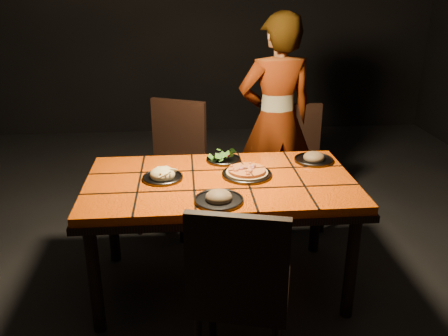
{
  "coord_description": "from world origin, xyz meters",
  "views": [
    {
      "loc": [
        -0.21,
        -2.61,
        1.85
      ],
      "look_at": [
        0.02,
        0.0,
        0.82
      ],
      "focal_mm": 38.0,
      "sensor_mm": 36.0,
      "label": 1
    }
  ],
  "objects": [
    {
      "name": "chair_near",
      "position": [
        0.02,
        -0.81,
        0.56
      ],
      "size": [
        0.54,
        0.54,
        0.98
      ],
      "rotation": [
        0.0,
        0.0,
        2.89
      ],
      "color": "black",
      "rests_on": "ground"
    },
    {
      "name": "plate_salad",
      "position": [
        0.05,
        0.31,
        0.78
      ],
      "size": [
        0.23,
        0.23,
        0.07
      ],
      "color": "#343439",
      "rests_on": "dining_table"
    },
    {
      "name": "plate_mushroom_a",
      "position": [
        -0.03,
        -0.31,
        0.77
      ],
      "size": [
        0.27,
        0.27,
        0.09
      ],
      "color": "#343439",
      "rests_on": "dining_table"
    },
    {
      "name": "room_shell",
      "position": [
        0.0,
        0.0,
        1.5
      ],
      "size": [
        6.04,
        7.04,
        3.08
      ],
      "color": "black",
      "rests_on": "ground"
    },
    {
      "name": "plate_pasta",
      "position": [
        -0.34,
        0.03,
        0.77
      ],
      "size": [
        0.24,
        0.24,
        0.08
      ],
      "color": "#343439",
      "rests_on": "dining_table"
    },
    {
      "name": "dining_table",
      "position": [
        0.0,
        0.0,
        0.67
      ],
      "size": [
        1.62,
        0.92,
        0.75
      ],
      "color": "#FF5808",
      "rests_on": "ground"
    },
    {
      "name": "chair_far_left",
      "position": [
        -0.29,
        0.9,
        0.57
      ],
      "size": [
        0.6,
        0.6,
        1.0
      ],
      "rotation": [
        0.0,
        0.0,
        -0.43
      ],
      "color": "black",
      "rests_on": "ground"
    },
    {
      "name": "plate_mushroom_b",
      "position": [
        0.64,
        0.25,
        0.77
      ],
      "size": [
        0.26,
        0.26,
        0.08
      ],
      "color": "#343439",
      "rests_on": "dining_table"
    },
    {
      "name": "diner",
      "position": [
        0.52,
        0.95,
        0.83
      ],
      "size": [
        0.65,
        0.47,
        1.66
      ],
      "primitive_type": "imported",
      "rotation": [
        0.0,
        0.0,
        3.26
      ],
      "color": "brown",
      "rests_on": "ground"
    },
    {
      "name": "chair_far_right",
      "position": [
        0.68,
        0.9,
        0.54
      ],
      "size": [
        0.43,
        0.43,
        0.95
      ],
      "rotation": [
        0.0,
        0.0,
        -0.01
      ],
      "color": "black",
      "rests_on": "ground"
    },
    {
      "name": "plate_pizza",
      "position": [
        0.17,
        0.04,
        0.77
      ],
      "size": [
        0.31,
        0.31,
        0.04
      ],
      "color": "#343439",
      "rests_on": "dining_table"
    }
  ]
}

